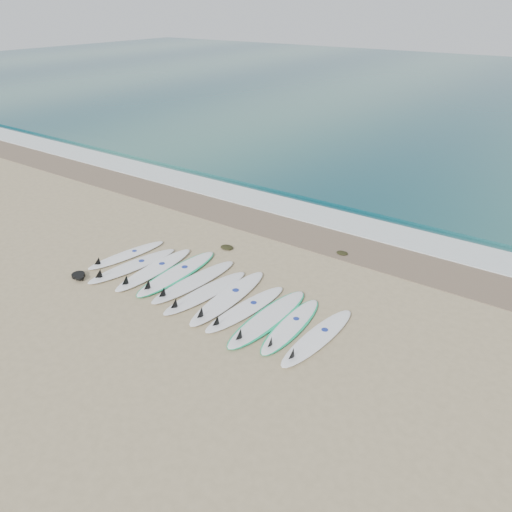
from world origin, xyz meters
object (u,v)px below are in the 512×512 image
Objects in this scene: surfboard_5 at (204,293)px; surfboard_10 at (316,338)px; leash_coil at (79,276)px; surfboard_0 at (125,255)px.

surfboard_5 reaches higher than surfboard_10.
surfboard_5 reaches higher than leash_coil.
surfboard_5 is at bearing 4.60° from surfboard_0.
leash_coil is (-3.05, -1.16, -0.01)m from surfboard_5.
surfboard_5 is 1.04× the size of surfboard_10.
surfboard_0 is 2.97m from surfboard_5.
surfboard_0 is at bearing 86.30° from leash_coil.
surfboard_0 is 0.94× the size of surfboard_10.
surfboard_5 reaches higher than surfboard_0.
surfboard_5 is 5.60× the size of leash_coil.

